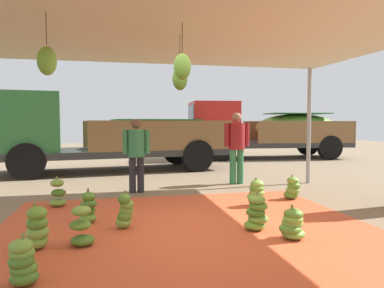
{
  "coord_description": "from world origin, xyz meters",
  "views": [
    {
      "loc": [
        -1.04,
        -5.1,
        1.54
      ],
      "look_at": [
        0.55,
        2.28,
        1.1
      ],
      "focal_mm": 34.13,
      "sensor_mm": 36.0,
      "label": 1
    }
  ],
  "objects_px": {
    "banana_bunch_0": "(88,208)",
    "cargo_truck_far": "(264,130)",
    "banana_bunch_9": "(257,214)",
    "banana_bunch_1": "(292,225)",
    "banana_bunch_5": "(256,194)",
    "banana_bunch_6": "(292,189)",
    "banana_bunch_3": "(81,227)",
    "banana_bunch_8": "(125,212)",
    "cargo_truck_main": "(100,134)",
    "banana_bunch_4": "(58,194)",
    "banana_bunch_7": "(37,229)",
    "banana_bunch_2": "(23,263)",
    "worker_1": "(237,142)",
    "worker_0": "(136,150)"
  },
  "relations": [
    {
      "from": "banana_bunch_0",
      "to": "cargo_truck_far",
      "type": "distance_m",
      "value": 11.33
    },
    {
      "from": "banana_bunch_9",
      "to": "banana_bunch_1",
      "type": "bearing_deg",
      "value": -57.72
    },
    {
      "from": "banana_bunch_5",
      "to": "banana_bunch_6",
      "type": "bearing_deg",
      "value": 23.92
    },
    {
      "from": "banana_bunch_3",
      "to": "banana_bunch_5",
      "type": "xyz_separation_m",
      "value": [
        2.96,
        1.55,
        0.0
      ]
    },
    {
      "from": "banana_bunch_3",
      "to": "cargo_truck_far",
      "type": "height_order",
      "value": "cargo_truck_far"
    },
    {
      "from": "banana_bunch_3",
      "to": "cargo_truck_far",
      "type": "xyz_separation_m",
      "value": [
        6.77,
        10.08,
        1.0
      ]
    },
    {
      "from": "banana_bunch_8",
      "to": "cargo_truck_main",
      "type": "relative_size",
      "value": 0.07
    },
    {
      "from": "banana_bunch_6",
      "to": "banana_bunch_9",
      "type": "distance_m",
      "value": 2.37
    },
    {
      "from": "banana_bunch_1",
      "to": "banana_bunch_9",
      "type": "relative_size",
      "value": 0.83
    },
    {
      "from": "cargo_truck_far",
      "to": "banana_bunch_0",
      "type": "bearing_deg",
      "value": -126.82
    },
    {
      "from": "banana_bunch_0",
      "to": "banana_bunch_4",
      "type": "height_order",
      "value": "banana_bunch_4"
    },
    {
      "from": "cargo_truck_far",
      "to": "cargo_truck_main",
      "type": "bearing_deg",
      "value": -156.29
    },
    {
      "from": "banana_bunch_6",
      "to": "cargo_truck_main",
      "type": "distance_m",
      "value": 6.51
    },
    {
      "from": "banana_bunch_1",
      "to": "banana_bunch_4",
      "type": "height_order",
      "value": "banana_bunch_4"
    },
    {
      "from": "banana_bunch_9",
      "to": "banana_bunch_4",
      "type": "bearing_deg",
      "value": 144.62
    },
    {
      "from": "banana_bunch_3",
      "to": "banana_bunch_4",
      "type": "bearing_deg",
      "value": 104.79
    },
    {
      "from": "banana_bunch_3",
      "to": "banana_bunch_7",
      "type": "relative_size",
      "value": 0.99
    },
    {
      "from": "banana_bunch_6",
      "to": "banana_bunch_4",
      "type": "bearing_deg",
      "value": 176.2
    },
    {
      "from": "banana_bunch_3",
      "to": "banana_bunch_7",
      "type": "bearing_deg",
      "value": -175.24
    },
    {
      "from": "banana_bunch_5",
      "to": "cargo_truck_far",
      "type": "xyz_separation_m",
      "value": [
        3.82,
        8.52,
        1.0
      ]
    },
    {
      "from": "banana_bunch_9",
      "to": "cargo_truck_far",
      "type": "relative_size",
      "value": 0.08
    },
    {
      "from": "banana_bunch_2",
      "to": "banana_bunch_7",
      "type": "relative_size",
      "value": 0.86
    },
    {
      "from": "banana_bunch_9",
      "to": "cargo_truck_main",
      "type": "xyz_separation_m",
      "value": [
        -2.38,
        6.96,
        0.93
      ]
    },
    {
      "from": "banana_bunch_1",
      "to": "cargo_truck_main",
      "type": "xyz_separation_m",
      "value": [
        -2.69,
        7.44,
        0.98
      ]
    },
    {
      "from": "worker_1",
      "to": "banana_bunch_4",
      "type": "bearing_deg",
      "value": -156.76
    },
    {
      "from": "banana_bunch_9",
      "to": "cargo_truck_main",
      "type": "distance_m",
      "value": 7.41
    },
    {
      "from": "banana_bunch_1",
      "to": "banana_bunch_3",
      "type": "xyz_separation_m",
      "value": [
        -2.69,
        0.33,
        0.04
      ]
    },
    {
      "from": "banana_bunch_4",
      "to": "banana_bunch_5",
      "type": "distance_m",
      "value": 3.63
    },
    {
      "from": "banana_bunch_6",
      "to": "banana_bunch_0",
      "type": "bearing_deg",
      "value": -166.63
    },
    {
      "from": "banana_bunch_3",
      "to": "banana_bunch_8",
      "type": "height_order",
      "value": "same"
    },
    {
      "from": "cargo_truck_far",
      "to": "banana_bunch_1",
      "type": "bearing_deg",
      "value": -111.41
    },
    {
      "from": "banana_bunch_3",
      "to": "banana_bunch_4",
      "type": "xyz_separation_m",
      "value": [
        -0.6,
        2.27,
        0.0
      ]
    },
    {
      "from": "banana_bunch_7",
      "to": "banana_bunch_0",
      "type": "bearing_deg",
      "value": 64.05
    },
    {
      "from": "banana_bunch_2",
      "to": "banana_bunch_5",
      "type": "bearing_deg",
      "value": 37.14
    },
    {
      "from": "banana_bunch_9",
      "to": "cargo_truck_main",
      "type": "relative_size",
      "value": 0.07
    },
    {
      "from": "cargo_truck_main",
      "to": "banana_bunch_7",
      "type": "bearing_deg",
      "value": -94.17
    },
    {
      "from": "banana_bunch_1",
      "to": "banana_bunch_4",
      "type": "distance_m",
      "value": 4.2
    },
    {
      "from": "banana_bunch_7",
      "to": "cargo_truck_far",
      "type": "xyz_separation_m",
      "value": [
        7.29,
        10.12,
        0.98
      ]
    },
    {
      "from": "banana_bunch_1",
      "to": "banana_bunch_2",
      "type": "height_order",
      "value": "banana_bunch_2"
    },
    {
      "from": "banana_bunch_2",
      "to": "banana_bunch_3",
      "type": "xyz_separation_m",
      "value": [
        0.45,
        1.03,
        0.02
      ]
    },
    {
      "from": "banana_bunch_5",
      "to": "cargo_truck_main",
      "type": "height_order",
      "value": "cargo_truck_main"
    },
    {
      "from": "banana_bunch_5",
      "to": "banana_bunch_8",
      "type": "bearing_deg",
      "value": -158.77
    },
    {
      "from": "banana_bunch_2",
      "to": "banana_bunch_4",
      "type": "distance_m",
      "value": 3.3
    },
    {
      "from": "banana_bunch_7",
      "to": "cargo_truck_far",
      "type": "height_order",
      "value": "cargo_truck_far"
    },
    {
      "from": "banana_bunch_8",
      "to": "banana_bunch_5",
      "type": "bearing_deg",
      "value": 21.23
    },
    {
      "from": "banana_bunch_1",
      "to": "worker_0",
      "type": "height_order",
      "value": "worker_0"
    },
    {
      "from": "banana_bunch_0",
      "to": "banana_bunch_7",
      "type": "bearing_deg",
      "value": -115.95
    },
    {
      "from": "banana_bunch_0",
      "to": "banana_bunch_3",
      "type": "distance_m",
      "value": 1.05
    },
    {
      "from": "banana_bunch_1",
      "to": "cargo_truck_main",
      "type": "height_order",
      "value": "cargo_truck_main"
    },
    {
      "from": "cargo_truck_far",
      "to": "banana_bunch_9",
      "type": "bearing_deg",
      "value": -113.84
    }
  ]
}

